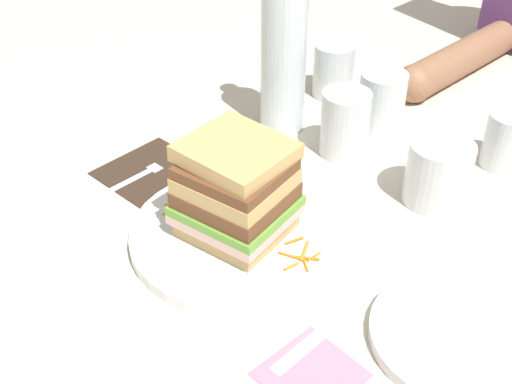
# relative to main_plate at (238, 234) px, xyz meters

# --- Properties ---
(ground_plane) EXTENTS (3.00, 3.00, 0.00)m
(ground_plane) POSITION_rel_main_plate_xyz_m (0.01, -0.00, -0.01)
(ground_plane) COLOR beige
(main_plate) EXTENTS (0.26, 0.26, 0.02)m
(main_plate) POSITION_rel_main_plate_xyz_m (0.00, 0.00, 0.00)
(main_plate) COLOR white
(main_plate) RESTS_ON ground_plane
(sandwich) EXTENTS (0.14, 0.13, 0.12)m
(sandwich) POSITION_rel_main_plate_xyz_m (-0.00, 0.00, 0.06)
(sandwich) COLOR tan
(sandwich) RESTS_ON main_plate
(carrot_shred_0) EXTENTS (0.01, 0.02, 0.00)m
(carrot_shred_0) POSITION_rel_main_plate_xyz_m (-0.09, -0.04, 0.01)
(carrot_shred_0) COLOR orange
(carrot_shred_0) RESTS_ON main_plate
(carrot_shred_1) EXTENTS (0.02, 0.03, 0.00)m
(carrot_shred_1) POSITION_rel_main_plate_xyz_m (-0.08, -0.02, 0.01)
(carrot_shred_1) COLOR orange
(carrot_shred_1) RESTS_ON main_plate
(carrot_shred_2) EXTENTS (0.01, 0.03, 0.00)m
(carrot_shred_2) POSITION_rel_main_plate_xyz_m (-0.09, -0.01, 0.01)
(carrot_shred_2) COLOR orange
(carrot_shred_2) RESTS_ON main_plate
(carrot_shred_3) EXTENTS (0.03, 0.01, 0.00)m
(carrot_shred_3) POSITION_rel_main_plate_xyz_m (-0.08, -0.04, 0.01)
(carrot_shred_3) COLOR orange
(carrot_shred_3) RESTS_ON main_plate
(carrot_shred_4) EXTENTS (0.02, 0.01, 0.00)m
(carrot_shred_4) POSITION_rel_main_plate_xyz_m (-0.10, -0.01, 0.01)
(carrot_shred_4) COLOR orange
(carrot_shred_4) RESTS_ON main_plate
(carrot_shred_5) EXTENTS (0.03, 0.01, 0.00)m
(carrot_shred_5) POSITION_rel_main_plate_xyz_m (-0.07, -0.03, 0.01)
(carrot_shred_5) COLOR orange
(carrot_shred_5) RESTS_ON main_plate
(carrot_shred_6) EXTENTS (0.01, 0.02, 0.00)m
(carrot_shred_6) POSITION_rel_main_plate_xyz_m (0.06, 0.03, 0.01)
(carrot_shred_6) COLOR orange
(carrot_shred_6) RESTS_ON main_plate
(carrot_shred_7) EXTENTS (0.03, 0.01, 0.00)m
(carrot_shred_7) POSITION_rel_main_plate_xyz_m (0.08, 0.01, 0.01)
(carrot_shred_7) COLOR orange
(carrot_shred_7) RESTS_ON main_plate
(carrot_shred_8) EXTENTS (0.01, 0.02, 0.00)m
(carrot_shred_8) POSITION_rel_main_plate_xyz_m (0.09, 0.00, 0.01)
(carrot_shred_8) COLOR orange
(carrot_shred_8) RESTS_ON main_plate
(carrot_shred_9) EXTENTS (0.02, 0.02, 0.00)m
(carrot_shred_9) POSITION_rel_main_plate_xyz_m (0.10, 0.01, 0.01)
(carrot_shred_9) COLOR orange
(carrot_shred_9) RESTS_ON main_plate
(carrot_shred_10) EXTENTS (0.00, 0.02, 0.00)m
(carrot_shred_10) POSITION_rel_main_plate_xyz_m (0.10, 0.03, 0.01)
(carrot_shred_10) COLOR orange
(carrot_shred_10) RESTS_ON main_plate
(carrot_shred_11) EXTENTS (0.03, 0.02, 0.00)m
(carrot_shred_11) POSITION_rel_main_plate_xyz_m (0.09, 0.02, 0.01)
(carrot_shred_11) COLOR orange
(carrot_shred_11) RESTS_ON main_plate
(carrot_shred_12) EXTENTS (0.02, 0.03, 0.00)m
(carrot_shred_12) POSITION_rel_main_plate_xyz_m (0.08, 0.03, 0.01)
(carrot_shred_12) COLOR orange
(carrot_shred_12) RESTS_ON main_plate
(napkin_dark) EXTENTS (0.12, 0.13, 0.00)m
(napkin_dark) POSITION_rel_main_plate_xyz_m (-0.19, 0.01, -0.01)
(napkin_dark) COLOR #38281E
(napkin_dark) RESTS_ON ground_plane
(fork) EXTENTS (0.02, 0.17, 0.00)m
(fork) POSITION_rel_main_plate_xyz_m (-0.19, -0.01, -0.00)
(fork) COLOR silver
(fork) RESTS_ON napkin_dark
(knife) EXTENTS (0.02, 0.20, 0.00)m
(knife) POSITION_rel_main_plate_xyz_m (0.17, -0.01, -0.01)
(knife) COLOR silver
(knife) RESTS_ON ground_plane
(juice_glass) EXTENTS (0.08, 0.08, 0.08)m
(juice_glass) POSITION_rel_main_plate_xyz_m (0.12, 0.24, 0.03)
(juice_glass) COLOR white
(juice_glass) RESTS_ON ground_plane
(water_bottle) EXTENTS (0.07, 0.07, 0.28)m
(water_bottle) POSITION_rel_main_plate_xyz_m (-0.15, 0.23, 0.12)
(water_bottle) COLOR silver
(water_bottle) RESTS_ON ground_plane
(empty_tumbler_0) EXTENTS (0.07, 0.07, 0.10)m
(empty_tumbler_0) POSITION_rel_main_plate_xyz_m (-0.04, 0.24, 0.04)
(empty_tumbler_0) COLOR silver
(empty_tumbler_0) RESTS_ON ground_plane
(empty_tumbler_1) EXTENTS (0.07, 0.07, 0.09)m
(empty_tumbler_1) POSITION_rel_main_plate_xyz_m (-0.04, 0.33, 0.04)
(empty_tumbler_1) COLOR silver
(empty_tumbler_1) RESTS_ON ground_plane
(empty_tumbler_2) EXTENTS (0.06, 0.06, 0.08)m
(empty_tumbler_2) POSITION_rel_main_plate_xyz_m (0.14, 0.38, 0.03)
(empty_tumbler_2) COLOR silver
(empty_tumbler_2) RESTS_ON ground_plane
(empty_tumbler_3) EXTENTS (0.07, 0.07, 0.09)m
(empty_tumbler_3) POSITION_rel_main_plate_xyz_m (-0.16, 0.36, 0.04)
(empty_tumbler_3) COLOR silver
(empty_tumbler_3) RESTS_ON ground_plane
(side_plate) EXTENTS (0.18, 0.18, 0.01)m
(side_plate) POSITION_rel_main_plate_xyz_m (0.27, 0.05, -0.00)
(side_plate) COLOR white
(side_plate) RESTS_ON ground_plane
(napkin_pink) EXTENTS (0.08, 0.09, 0.00)m
(napkin_pink) POSITION_rel_main_plate_xyz_m (0.20, -0.08, -0.01)
(napkin_pink) COLOR pink
(napkin_pink) RESTS_ON ground_plane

